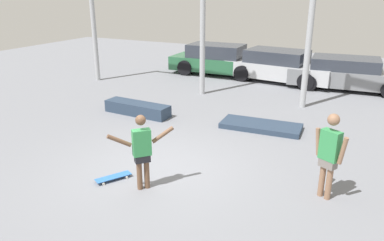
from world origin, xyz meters
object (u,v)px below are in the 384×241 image
at_px(skateboard, 113,177).
at_px(grind_box, 137,109).
at_px(parked_car_green, 218,60).
at_px(parked_car_grey, 348,74).
at_px(skateboarder, 142,148).
at_px(manual_pad, 261,126).
at_px(bystander, 329,152).
at_px(parked_car_silver, 279,66).

xyz_separation_m(skateboard, grind_box, (-2.04, 3.86, 0.13)).
height_order(skateboard, parked_car_green, parked_car_green).
bearing_deg(parked_car_grey, parked_car_green, 173.95).
bearing_deg(skateboarder, parked_car_green, 57.37).
relative_size(manual_pad, bystander, 1.33).
bearing_deg(parked_car_green, skateboarder, -77.27).
relative_size(skateboard, bystander, 0.45).
distance_m(skateboarder, skateboard, 1.12).
xyz_separation_m(manual_pad, parked_car_silver, (-1.05, 6.02, 0.58)).
relative_size(skateboard, manual_pad, 0.34).
xyz_separation_m(manual_pad, parked_car_green, (-3.92, 6.11, 0.60)).
height_order(manual_pad, parked_car_grey, parked_car_grey).
xyz_separation_m(skateboarder, parked_car_grey, (2.84, 10.34, -0.27)).
height_order(skateboard, parked_car_grey, parked_car_grey).
height_order(skateboarder, grind_box, skateboarder).
bearing_deg(manual_pad, skateboarder, -104.16).
bearing_deg(bystander, parked_car_silver, -43.14).
distance_m(parked_car_silver, bystander, 9.69).
bearing_deg(parked_car_grey, parked_car_silver, 174.11).
xyz_separation_m(skateboarder, grind_box, (-2.81, 3.86, -0.69)).
distance_m(skateboard, manual_pad, 4.77).
bearing_deg(skateboarder, parked_car_grey, 27.01).
bearing_deg(parked_car_silver, bystander, -64.49).
bearing_deg(grind_box, skateboarder, -54.00).
distance_m(skateboard, parked_car_silver, 10.45).
bearing_deg(parked_car_grey, manual_pad, -110.69).
bearing_deg(manual_pad, bystander, -54.77).
bearing_deg(manual_pad, parked_car_grey, 73.74).
height_order(parked_car_silver, bystander, bystander).
distance_m(manual_pad, bystander, 3.91).
distance_m(grind_box, manual_pad, 3.95).
bearing_deg(skateboard, manual_pad, 6.83).
distance_m(skateboarder, parked_car_green, 10.87).
distance_m(manual_pad, parked_car_green, 7.28).
relative_size(manual_pad, parked_car_grey, 0.48).
distance_m(grind_box, parked_car_grey, 8.60).
relative_size(parked_car_green, parked_car_silver, 0.98).
bearing_deg(bystander, parked_car_grey, -59.77).
bearing_deg(skateboarder, skateboard, 131.93).
bearing_deg(manual_pad, grind_box, -172.34).
relative_size(grind_box, parked_car_silver, 0.47).
distance_m(skateboard, parked_car_grey, 10.96).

